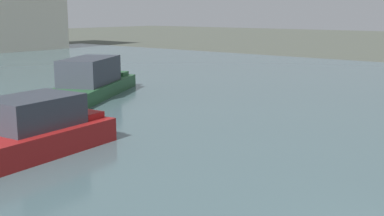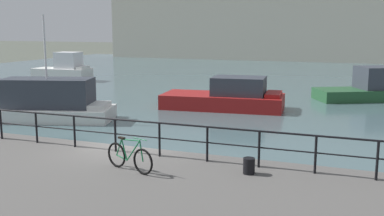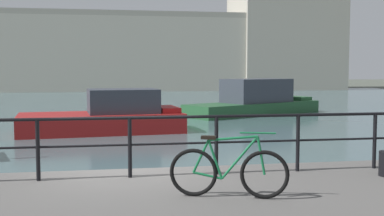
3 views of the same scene
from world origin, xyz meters
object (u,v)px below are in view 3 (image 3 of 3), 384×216
moored_cabin_cruiser (256,101)px  parked_bicycle (228,172)px  moored_green_narrowboat (109,116)px  harbor_building (158,51)px

moored_cabin_cruiser → parked_bicycle: (-7.57, -23.02, 0.50)m
moored_green_narrowboat → parked_bicycle: bearing=-89.5°
moored_green_narrowboat → moored_cabin_cruiser: size_ratio=0.77×
moored_cabin_cruiser → harbor_building: bearing=65.7°
parked_bicycle → moored_green_narrowboat: bearing=114.4°
harbor_building → parked_bicycle: harbor_building is taller
harbor_building → moored_cabin_cruiser: bearing=-86.4°
harbor_building → moored_green_narrowboat: harbor_building is taller
harbor_building → parked_bicycle: (-5.19, -61.06, -4.07)m
harbor_building → moored_green_narrowboat: size_ratio=8.54×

